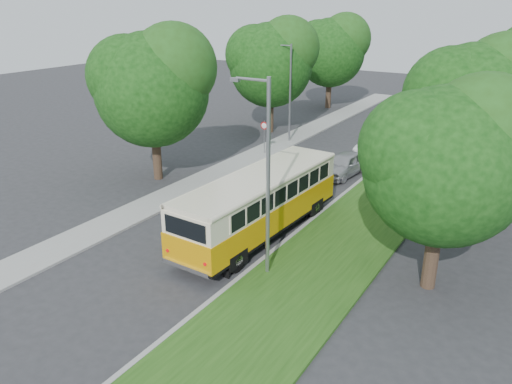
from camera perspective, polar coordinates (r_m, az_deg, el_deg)
The scene contains 13 objects.
ground at distance 24.76m, azimuth -4.37°, elevation -4.15°, with size 120.00×120.00×0.00m, color #2D2D30.
curb at distance 27.08m, azimuth 8.09°, elevation -1.84°, with size 0.20×70.00×0.15m, color gray.
grass_verge at distance 26.33m, azimuth 12.76°, elevation -2.88°, with size 4.50×70.00×0.13m, color #214B14.
sidewalk at distance 31.11m, azimuth -6.16°, elevation 1.31°, with size 2.20×70.00×0.12m, color gray.
treeline at distance 37.69m, azimuth 16.23°, elevation 13.28°, with size 24.27×41.91×9.46m.
lamppost_near at distance 19.02m, azimuth 1.15°, elevation 2.17°, with size 1.71×0.16×8.00m.
lamppost_far at distance 39.02m, azimuth 3.80°, elevation 11.60°, with size 1.71×0.16×7.50m.
warning_sign at distance 35.98m, azimuth 0.94°, elevation 6.92°, with size 0.56×0.10×2.50m.
vintage_bus at distance 23.38m, azimuth 0.41°, elevation -1.49°, with size 2.69×10.44×3.10m, color orange, non-canonical shape.
car_silver at distance 32.34m, azimuth 10.02°, elevation 3.14°, with size 1.73×4.30×1.47m, color #A0A1A5.
car_white at distance 37.41m, azimuth 13.10°, elevation 5.21°, with size 1.34×3.84×1.27m, color silver.
car_blue at distance 44.93m, azimuth 16.34°, elevation 7.55°, with size 1.80×4.42×1.28m, color navy.
car_grey at distance 47.57m, azimuth 18.63°, elevation 7.98°, with size 2.04×4.42×1.23m, color slate.
Camera 1 is at (13.33, -18.00, 10.55)m, focal length 35.00 mm.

